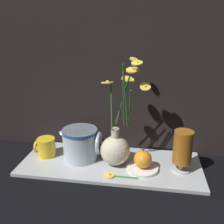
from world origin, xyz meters
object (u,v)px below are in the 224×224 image
(tea_glass, at_px, (183,148))
(yellow_mug, at_px, (46,147))
(vase_with_flowers, at_px, (116,146))
(orange_fruit, at_px, (143,159))
(ceramic_pitcher, at_px, (81,143))

(tea_glass, bearing_deg, yellow_mug, 176.86)
(vase_with_flowers, height_order, tea_glass, vase_with_flowers)
(yellow_mug, height_order, tea_glass, tea_glass)
(orange_fruit, bearing_deg, tea_glass, 6.67)
(yellow_mug, relative_size, ceramic_pitcher, 0.50)
(ceramic_pitcher, height_order, orange_fruit, ceramic_pitcher)
(vase_with_flowers, height_order, ceramic_pitcher, vase_with_flowers)
(vase_with_flowers, relative_size, yellow_mug, 4.87)
(yellow_mug, distance_m, tea_glass, 0.52)
(vase_with_flowers, bearing_deg, orange_fruit, -14.40)
(vase_with_flowers, distance_m, yellow_mug, 0.29)
(yellow_mug, bearing_deg, ceramic_pitcher, 0.40)
(tea_glass, relative_size, orange_fruit, 2.11)
(orange_fruit, bearing_deg, vase_with_flowers, 165.60)
(yellow_mug, relative_size, tea_glass, 0.52)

